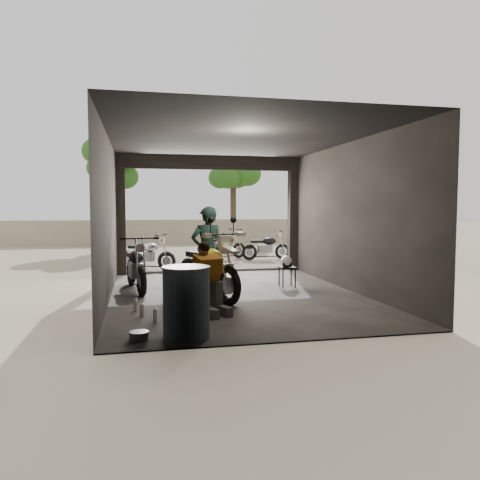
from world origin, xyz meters
name	(u,v)px	position (x,y,z in m)	size (l,w,h in m)	color
ground	(235,295)	(0.00, 0.00, 0.00)	(80.00, 80.00, 0.00)	#7A6D56
garage	(230,232)	(0.00, 0.55, 1.28)	(7.00, 7.13, 3.20)	#2D2B28
boundary_wall	(178,232)	(0.00, 14.00, 0.60)	(18.00, 0.30, 1.20)	gray
tree_left	(113,159)	(-3.00, 12.50, 3.99)	(2.20, 2.20, 5.60)	#382B1E
tree_right	(233,173)	(2.80, 14.00, 3.56)	(2.20, 2.20, 5.00)	#382B1E
main_bike	(207,265)	(-0.63, -0.30, 0.68)	(0.83, 2.03, 1.35)	beige
left_bike	(136,264)	(-2.00, 0.89, 0.60)	(0.73, 1.77, 1.20)	black
outside_bike_a	(147,252)	(-1.71, 4.29, 0.53)	(0.64, 1.55, 1.05)	black
outside_bike_b	(225,244)	(1.00, 6.54, 0.53)	(0.64, 1.56, 1.06)	#3F130F
outside_bike_c	(266,245)	(2.37, 6.15, 0.51)	(0.62, 1.51, 1.02)	black
rider	(207,252)	(-0.59, -0.06, 0.91)	(0.67, 0.44, 1.83)	#152B26
mechanic	(210,280)	(-0.78, -1.65, 0.59)	(0.60, 0.82, 1.19)	#AC6217
stool	(287,270)	(1.32, 0.61, 0.40)	(0.34, 0.34, 0.48)	black
helmet	(286,262)	(1.27, 0.55, 0.60)	(0.26, 0.28, 0.25)	silver
oil_drum	(186,303)	(-1.31, -3.00, 0.50)	(0.64, 0.64, 0.99)	#435C70
sign_post	(320,222)	(2.90, 2.57, 1.40)	(0.70, 0.08, 2.11)	black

